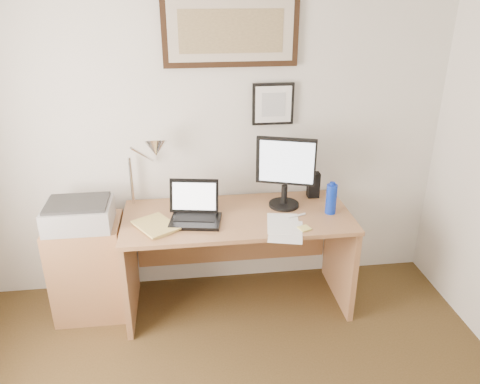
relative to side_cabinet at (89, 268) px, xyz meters
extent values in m
cube|color=silver|center=(0.92, 0.32, 0.89)|extent=(3.50, 0.02, 2.50)
cube|color=#996740|center=(0.00, 0.00, 0.00)|extent=(0.50, 0.40, 0.73)
cylinder|color=#0E2EB6|center=(1.73, -0.10, 0.49)|extent=(0.08, 0.08, 0.22)
cylinder|color=#0E2EB6|center=(1.73, -0.10, 0.61)|extent=(0.04, 0.04, 0.02)
cube|color=black|center=(1.68, 0.19, 0.48)|extent=(0.09, 0.08, 0.19)
cube|color=white|center=(1.35, -0.33, 0.39)|extent=(0.29, 0.36, 0.00)
cube|color=white|center=(1.36, -0.22, 0.39)|extent=(0.26, 0.34, 0.00)
cube|color=#E4D76C|center=(1.49, -0.31, 0.39)|extent=(0.09, 0.09, 0.01)
cylinder|color=white|center=(1.48, -0.13, 0.39)|extent=(0.14, 0.06, 0.02)
imported|color=tan|center=(0.41, -0.22, 0.40)|extent=(0.34, 0.37, 0.02)
cube|color=#996740|center=(1.07, -0.05, 0.37)|extent=(1.60, 0.70, 0.03)
cube|color=#996740|center=(0.29, -0.05, -0.01)|extent=(0.04, 0.65, 0.72)
cube|color=#996740|center=(1.85, -0.05, -0.01)|extent=(0.04, 0.65, 0.72)
cube|color=#996740|center=(1.07, 0.28, 0.09)|extent=(1.50, 0.03, 0.55)
cube|color=black|center=(0.77, -0.13, 0.40)|extent=(0.38, 0.30, 0.02)
cube|color=black|center=(0.77, -0.10, 0.41)|extent=(0.30, 0.18, 0.00)
cube|color=black|center=(0.77, 0.01, 0.52)|extent=(0.35, 0.13, 0.23)
cube|color=white|center=(0.77, 0.00, 0.53)|extent=(0.30, 0.10, 0.18)
cylinder|color=black|center=(1.43, 0.06, 0.40)|extent=(0.22, 0.22, 0.02)
cylinder|color=black|center=(1.43, 0.06, 0.48)|extent=(0.04, 0.04, 0.14)
cube|color=black|center=(1.43, 0.05, 0.74)|extent=(0.41, 0.17, 0.34)
cube|color=silver|center=(1.43, 0.03, 0.74)|extent=(0.36, 0.12, 0.30)
cube|color=#A3A3A6|center=(-0.01, -0.03, 0.44)|extent=(0.44, 0.34, 0.16)
cube|color=#2D2D2D|center=(-0.01, -0.03, 0.54)|extent=(0.40, 0.30, 0.02)
cylinder|color=silver|center=(0.33, 0.24, 0.56)|extent=(0.02, 0.02, 0.36)
cylinder|color=silver|center=(0.43, 0.18, 0.78)|extent=(0.15, 0.23, 0.19)
cone|color=silver|center=(0.53, 0.12, 0.84)|extent=(0.16, 0.18, 0.15)
cube|color=black|center=(1.07, 0.30, 1.58)|extent=(0.92, 0.03, 0.47)
cube|color=beige|center=(1.07, 0.28, 1.58)|extent=(0.84, 0.01, 0.39)
cube|color=olive|center=(1.07, 0.27, 1.58)|extent=(0.70, 0.00, 0.28)
cube|color=black|center=(1.37, 0.30, 1.08)|extent=(0.30, 0.02, 0.30)
cube|color=white|center=(1.37, 0.28, 1.08)|extent=(0.26, 0.00, 0.26)
cube|color=#AFB4B9|center=(1.37, 0.28, 1.08)|extent=(0.17, 0.00, 0.17)
camera|label=1|loc=(0.72, -2.96, 1.87)|focal=35.00mm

